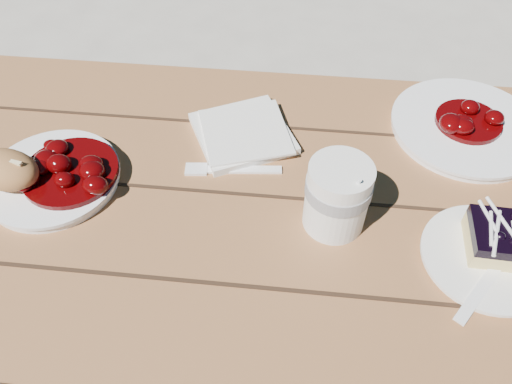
# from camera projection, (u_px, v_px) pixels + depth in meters

# --- Properties ---
(picnic_table) EXTENTS (2.00, 1.55, 0.75)m
(picnic_table) POSITION_uv_depth(u_px,v_px,m) (176.00, 287.00, 0.85)
(picnic_table) COLOR brown
(picnic_table) RESTS_ON ground
(main_plate) EXTENTS (0.20, 0.20, 0.02)m
(main_plate) POSITION_uv_depth(u_px,v_px,m) (53.00, 179.00, 0.78)
(main_plate) COLOR white
(main_plate) RESTS_ON picnic_table
(goulash_stew) EXTENTS (0.15, 0.15, 0.04)m
(goulash_stew) POSITION_uv_depth(u_px,v_px,m) (67.00, 165.00, 0.76)
(goulash_stew) COLOR #480203
(goulash_stew) RESTS_ON main_plate
(bread_roll) EXTENTS (0.12, 0.09, 0.05)m
(bread_roll) POSITION_uv_depth(u_px,v_px,m) (5.00, 170.00, 0.74)
(bread_roll) COLOR #AA7441
(bread_roll) RESTS_ON main_plate
(dessert_plate) EXTENTS (0.17, 0.17, 0.01)m
(dessert_plate) POSITION_uv_depth(u_px,v_px,m) (487.00, 258.00, 0.69)
(dessert_plate) COLOR white
(dessert_plate) RESTS_ON picnic_table
(blueberry_cake) EXTENTS (0.08, 0.08, 0.05)m
(blueberry_cake) POSITION_uv_depth(u_px,v_px,m) (499.00, 238.00, 0.67)
(blueberry_cake) COLOR #EDD481
(blueberry_cake) RESTS_ON dessert_plate
(fork_dessert) EXTENTS (0.11, 0.14, 0.00)m
(fork_dessert) POSITION_uv_depth(u_px,v_px,m) (481.00, 289.00, 0.65)
(fork_dessert) COLOR white
(fork_dessert) RESTS_ON dessert_plate
(coffee_cup) EXTENTS (0.09, 0.09, 0.11)m
(coffee_cup) POSITION_uv_depth(u_px,v_px,m) (337.00, 196.00, 0.69)
(coffee_cup) COLOR white
(coffee_cup) RESTS_ON picnic_table
(napkin_stack) EXTENTS (0.20, 0.20, 0.01)m
(napkin_stack) POSITION_uv_depth(u_px,v_px,m) (243.00, 133.00, 0.85)
(napkin_stack) COLOR white
(napkin_stack) RESTS_ON picnic_table
(fork_table) EXTENTS (0.16, 0.04, 0.00)m
(fork_table) POSITION_uv_depth(u_px,v_px,m) (243.00, 169.00, 0.80)
(fork_table) COLOR white
(fork_table) RESTS_ON picnic_table
(second_plate) EXTENTS (0.25, 0.25, 0.02)m
(second_plate) POSITION_uv_depth(u_px,v_px,m) (466.00, 127.00, 0.86)
(second_plate) COLOR white
(second_plate) RESTS_ON picnic_table
(second_stew) EXTENTS (0.11, 0.11, 0.04)m
(second_stew) POSITION_uv_depth(u_px,v_px,m) (471.00, 114.00, 0.84)
(second_stew) COLOR #480203
(second_stew) RESTS_ON second_plate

